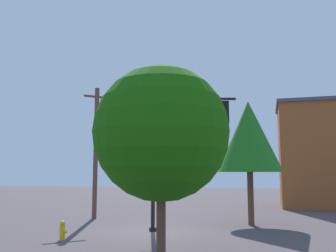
# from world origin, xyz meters

# --- Properties ---
(ground_plane) EXTENTS (120.00, 120.00, 0.00)m
(ground_plane) POSITION_xyz_m (0.00, 0.00, 0.00)
(ground_plane) COLOR #493F43
(signal_pole_assembly) EXTENTS (4.90, 1.82, 7.32)m
(signal_pole_assembly) POSITION_xyz_m (1.27, 0.38, 5.33)
(signal_pole_assembly) COLOR black
(signal_pole_assembly) RESTS_ON ground_plane
(utility_pole) EXTENTS (1.36, 1.36, 8.65)m
(utility_pole) POSITION_xyz_m (-5.32, 4.14, 4.45)
(utility_pole) COLOR brown
(utility_pole) RESTS_ON ground_plane
(fire_hydrant) EXTENTS (0.33, 0.24, 0.83)m
(fire_hydrant) POSITION_xyz_m (-3.05, -3.46, 0.41)
(fire_hydrant) COLOR yellow
(fire_hydrant) RESTS_ON ground_plane
(tree_near) EXTENTS (3.72, 3.72, 7.12)m
(tree_near) POSITION_xyz_m (4.70, 3.62, 5.03)
(tree_near) COLOR brown
(tree_near) RESTS_ON ground_plane
(tree_mid) EXTENTS (4.46, 4.46, 6.43)m
(tree_mid) POSITION_xyz_m (2.40, -6.71, 4.20)
(tree_mid) COLOR brown
(tree_mid) RESTS_ON ground_plane
(brick_building) EXTENTS (6.48, 6.54, 9.14)m
(brick_building) POSITION_xyz_m (9.81, 16.71, 4.59)
(brick_building) COLOR #984E25
(brick_building) RESTS_ON ground_plane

